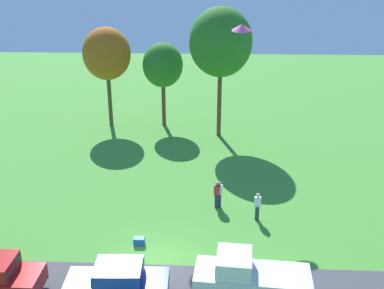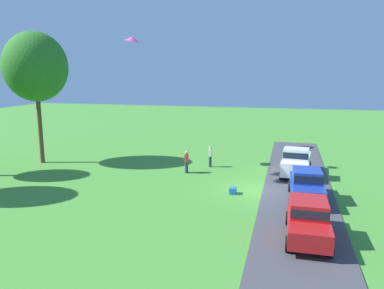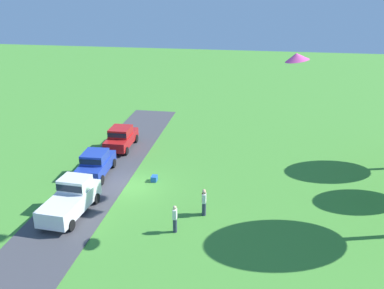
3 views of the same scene
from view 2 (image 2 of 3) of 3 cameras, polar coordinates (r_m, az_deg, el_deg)
ground_plane at (r=25.06m, az=9.99°, el=-6.88°), size 120.00×120.00×0.00m
pavement_strip at (r=25.00m, az=15.80°, el=-7.10°), size 36.00×4.40×0.06m
car_sedan_near_entrance at (r=18.16m, az=17.28°, el=-10.69°), size 4.41×1.97×1.84m
car_sedan_by_flagpole at (r=23.48m, az=17.07°, el=-5.76°), size 4.47×2.10×1.84m
car_pickup_far_end at (r=28.83m, az=15.59°, el=-2.49°), size 5.13×2.35×2.14m
person_watching_sky at (r=28.59m, az=-0.85°, el=-2.67°), size 0.36×0.24×1.71m
person_on_lawn at (r=30.49m, az=2.79°, el=-1.83°), size 0.36×0.24×1.71m
person_beside_suv at (r=28.75m, az=-0.83°, el=-2.60°), size 0.36×0.24×1.71m
tree_right_of_center at (r=33.81m, az=-22.75°, el=10.84°), size 5.17×5.17×10.91m
cooler_box at (r=24.09m, az=6.24°, el=-7.01°), size 0.56×0.40×0.40m
kite_delta_topmost at (r=30.82m, az=-9.13°, el=15.58°), size 1.24×1.29×0.59m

